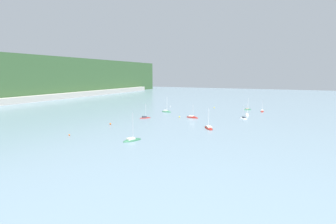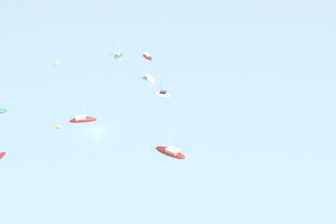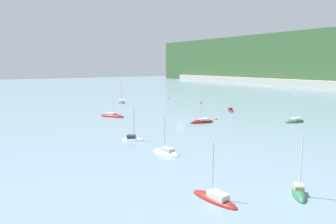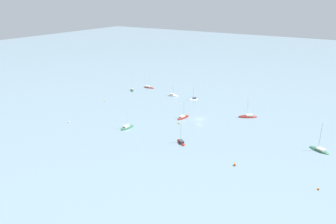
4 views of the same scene
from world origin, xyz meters
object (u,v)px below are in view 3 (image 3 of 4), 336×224
sailboat_7 (299,194)px  mooring_buoy_1 (168,98)px  sailboat_0 (122,103)px  sailboat_6 (231,111)px  sailboat_5 (295,122)px  sailboat_8 (112,116)px  sailboat_1 (133,140)px  mooring_buoy_4 (216,118)px  sailboat_2 (215,199)px  mooring_buoy_0 (201,103)px  sailboat_4 (202,123)px  sailboat_3 (166,153)px

sailboat_7 → mooring_buoy_1: (-100.09, 48.44, 0.16)m
sailboat_0 → sailboat_6: bearing=49.1°
sailboat_5 → sailboat_8: (-35.44, -36.31, -0.02)m
sailboat_5 → sailboat_8: 50.74m
sailboat_1 → mooring_buoy_4: bearing=56.9°
sailboat_2 → sailboat_8: sailboat_8 is taller
sailboat_8 → mooring_buoy_0: 43.37m
mooring_buoy_0 → sailboat_8: bearing=-75.9°
sailboat_5 → sailboat_8: bearing=-35.5°
sailboat_2 → sailboat_4: 49.59m
sailboat_6 → sailboat_3: bearing=-16.8°
sailboat_0 → sailboat_1: sailboat_0 is taller
sailboat_5 → sailboat_0: bearing=-65.4°
sailboat_7 → mooring_buoy_4: sailboat_7 is taller
mooring_buoy_1 → mooring_buoy_0: bearing=-1.2°
sailboat_2 → mooring_buoy_1: bearing=-35.6°
sailboat_0 → mooring_buoy_4: size_ratio=15.62×
sailboat_5 → mooring_buoy_1: sailboat_5 is taller
sailboat_0 → mooring_buoy_1: (-3.61, 24.81, 0.18)m
sailboat_2 → sailboat_6: bearing=-50.3°
sailboat_3 → sailboat_7: (23.52, 3.12, 0.03)m
sailboat_6 → mooring_buoy_1: size_ratio=14.41×
mooring_buoy_1 → sailboat_2: bearing=-31.0°
sailboat_7 → mooring_buoy_0: size_ratio=10.49×
sailboat_0 → mooring_buoy_1: bearing=122.7°
mooring_buoy_0 → sailboat_0: bearing=-129.3°
mooring_buoy_1 → mooring_buoy_4: size_ratio=0.84×
sailboat_2 → sailboat_8: size_ratio=0.78×
sailboat_1 → sailboat_4: size_ratio=0.87×
mooring_buoy_0 → sailboat_6: bearing=-13.6°
mooring_buoy_1 → sailboat_1: bearing=-38.6°
sailboat_4 → mooring_buoy_1: sailboat_4 is taller
sailboat_5 → sailboat_8: size_ratio=1.08×
sailboat_4 → sailboat_8: 27.25m
sailboat_4 → mooring_buoy_4: (-1.80, 6.42, 0.25)m
sailboat_2 → mooring_buoy_4: sailboat_2 is taller
sailboat_1 → sailboat_5: size_ratio=0.72×
sailboat_5 → sailboat_7: sailboat_5 is taller
sailboat_3 → sailboat_4: sailboat_4 is taller
sailboat_5 → mooring_buoy_1: (-69.57, 6.24, 0.17)m
sailboat_7 → sailboat_8: bearing=-139.5°
sailboat_4 → sailboat_7: sailboat_4 is taller
sailboat_1 → sailboat_2: sailboat_2 is taller
sailboat_4 → sailboat_5: (12.95, 20.93, 0.02)m
sailboat_2 → mooring_buoy_0: size_ratio=9.46×
sailboat_4 → sailboat_5: sailboat_5 is taller
sailboat_7 → mooring_buoy_1: 111.19m
sailboat_6 → sailboat_7: sailboat_6 is taller
sailboat_4 → mooring_buoy_1: bearing=-104.5°
sailboat_7 → mooring_buoy_0: (-76.55, 47.95, 0.27)m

